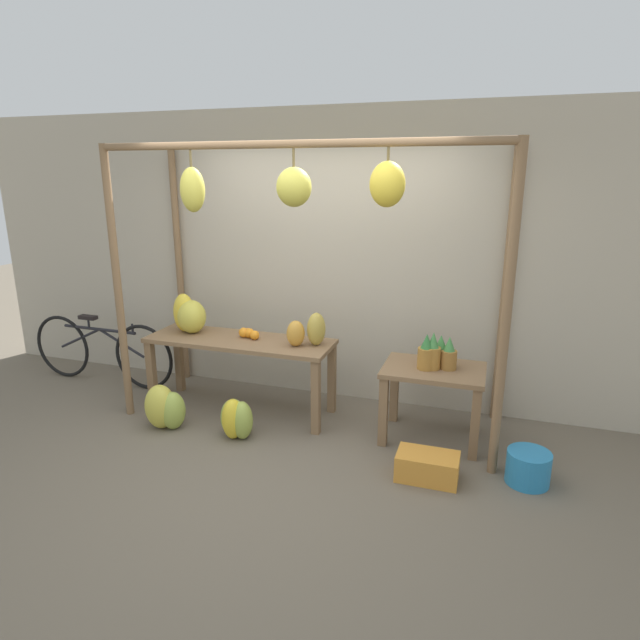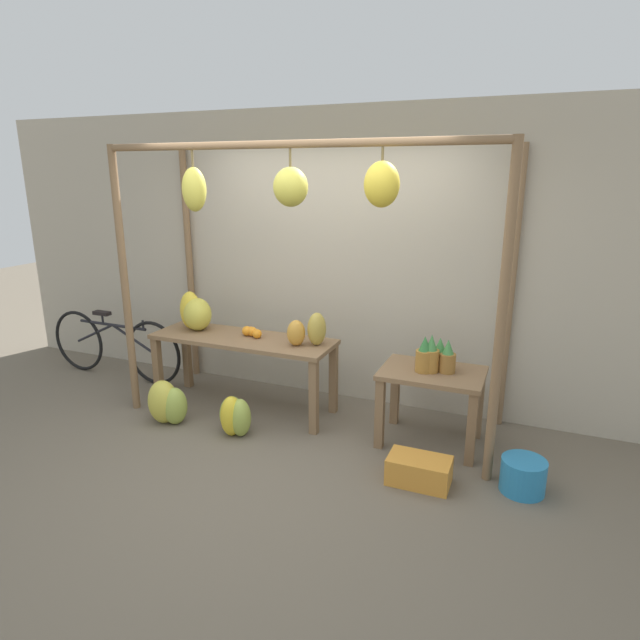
{
  "view_description": "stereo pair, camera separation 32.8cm",
  "coord_description": "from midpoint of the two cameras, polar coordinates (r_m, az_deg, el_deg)",
  "views": [
    {
      "loc": [
        1.53,
        -3.45,
        2.21
      ],
      "look_at": [
        0.12,
        0.81,
        0.97
      ],
      "focal_mm": 30.0,
      "sensor_mm": 36.0,
      "label": 1
    },
    {
      "loc": [
        1.84,
        -3.34,
        2.21
      ],
      "look_at": [
        0.12,
        0.81,
        0.97
      ],
      "focal_mm": 30.0,
      "sensor_mm": 36.0,
      "label": 2
    }
  ],
  "objects": [
    {
      "name": "ground_plane",
      "position": [
        4.39,
        -3.52,
        -14.78
      ],
      "size": [
        20.0,
        20.0,
        0.0
      ],
      "primitive_type": "plane",
      "color": "#665B4C"
    },
    {
      "name": "shop_wall_back",
      "position": [
        5.23,
        3.39,
        6.54
      ],
      "size": [
        8.0,
        0.08,
        2.8
      ],
      "color": "#B2A893",
      "rests_on": "ground_plane"
    },
    {
      "name": "stall_awning",
      "position": [
        4.36,
        0.18,
        9.52
      ],
      "size": [
        3.35,
        1.15,
        2.44
      ],
      "color": "brown",
      "rests_on": "ground_plane"
    },
    {
      "name": "display_table_main",
      "position": [
        5.08,
        -6.39,
        -3.02
      ],
      "size": [
        1.76,
        0.57,
        0.72
      ],
      "color": "brown",
      "rests_on": "ground_plane"
    },
    {
      "name": "display_table_side",
      "position": [
        4.56,
        13.86,
        -6.96
      ],
      "size": [
        0.83,
        0.59,
        0.64
      ],
      "color": "brown",
      "rests_on": "ground_plane"
    },
    {
      "name": "banana_pile_on_table",
      "position": [
        5.31,
        -11.48,
        0.74
      ],
      "size": [
        0.4,
        0.4,
        0.37
      ],
      "color": "gold",
      "rests_on": "display_table_main"
    },
    {
      "name": "orange_pile",
      "position": [
        5.04,
        -5.47,
        -1.28
      ],
      "size": [
        0.22,
        0.14,
        0.09
      ],
      "color": "orange",
      "rests_on": "display_table_main"
    },
    {
      "name": "pineapple_cluster",
      "position": [
        4.47,
        14.23,
        -3.85
      ],
      "size": [
        0.31,
        0.24,
        0.32
      ],
      "color": "olive",
      "rests_on": "display_table_side"
    },
    {
      "name": "banana_pile_ground_left",
      "position": [
        5.04,
        -14.19,
        -8.62
      ],
      "size": [
        0.41,
        0.3,
        0.4
      ],
      "color": "#9EB247",
      "rests_on": "ground_plane"
    },
    {
      "name": "banana_pile_ground_right",
      "position": [
        4.73,
        -7.13,
        -10.17
      ],
      "size": [
        0.37,
        0.3,
        0.36
      ],
      "color": "#9EB247",
      "rests_on": "ground_plane"
    },
    {
      "name": "fruit_crate_white",
      "position": [
        4.16,
        12.83,
        -15.43
      ],
      "size": [
        0.45,
        0.27,
        0.2
      ],
      "color": "orange",
      "rests_on": "ground_plane"
    },
    {
      "name": "blue_bucket",
      "position": [
        4.28,
        22.99,
        -15.07
      ],
      "size": [
        0.32,
        0.32,
        0.25
      ],
      "color": "teal",
      "rests_on": "ground_plane"
    },
    {
      "name": "parked_bicycle",
      "position": [
        6.26,
        -19.69,
        -2.57
      ],
      "size": [
        1.77,
        0.08,
        0.74
      ],
      "color": "black",
      "rests_on": "ground_plane"
    },
    {
      "name": "papaya_pile",
      "position": [
        4.74,
        0.74,
        -1.16
      ],
      "size": [
        0.38,
        0.3,
        0.3
      ],
      "color": "gold",
      "rests_on": "display_table_main"
    }
  ]
}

